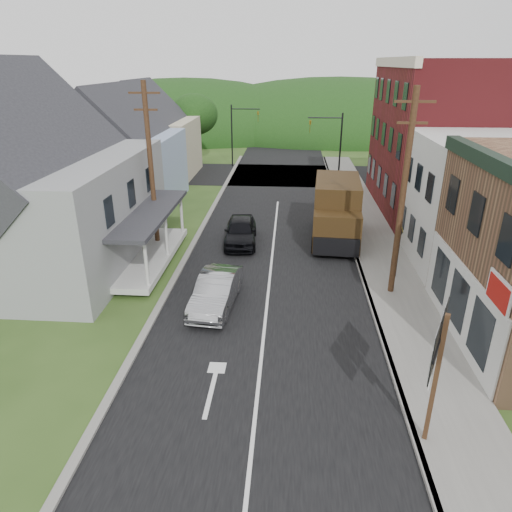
% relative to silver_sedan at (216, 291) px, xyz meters
% --- Properties ---
extents(ground, '(120.00, 120.00, 0.00)m').
position_rel_silver_sedan_xyz_m(ground, '(2.18, -1.74, -0.72)').
color(ground, '#2D4719').
rests_on(ground, ground).
extents(road, '(9.00, 90.00, 0.02)m').
position_rel_silver_sedan_xyz_m(road, '(2.18, 8.26, -0.72)').
color(road, black).
rests_on(road, ground).
extents(cross_road, '(60.00, 9.00, 0.02)m').
position_rel_silver_sedan_xyz_m(cross_road, '(2.18, 25.26, -0.72)').
color(cross_road, black).
rests_on(cross_road, ground).
extents(sidewalk_right, '(2.80, 55.00, 0.15)m').
position_rel_silver_sedan_xyz_m(sidewalk_right, '(8.08, 6.26, -0.65)').
color(sidewalk_right, slate).
rests_on(sidewalk_right, ground).
extents(curb_right, '(0.20, 55.00, 0.15)m').
position_rel_silver_sedan_xyz_m(curb_right, '(6.73, 6.26, -0.65)').
color(curb_right, slate).
rests_on(curb_right, ground).
extents(curb_left, '(0.30, 55.00, 0.12)m').
position_rel_silver_sedan_xyz_m(curb_left, '(-2.47, 6.26, -0.66)').
color(curb_left, slate).
rests_on(curb_left, ground).
extents(storefront_white, '(8.00, 7.00, 6.50)m').
position_rel_silver_sedan_xyz_m(storefront_white, '(13.48, 5.76, 2.53)').
color(storefront_white, silver).
rests_on(storefront_white, ground).
extents(storefront_red, '(8.00, 12.00, 10.00)m').
position_rel_silver_sedan_xyz_m(storefront_red, '(13.48, 15.26, 4.28)').
color(storefront_red, maroon).
rests_on(storefront_red, ground).
extents(house_gray, '(10.20, 12.24, 8.35)m').
position_rel_silver_sedan_xyz_m(house_gray, '(-9.82, 4.26, 3.51)').
color(house_gray, gray).
rests_on(house_gray, ground).
extents(house_blue, '(7.14, 8.16, 7.28)m').
position_rel_silver_sedan_xyz_m(house_blue, '(-8.82, 15.26, 2.97)').
color(house_blue, '#9CB4D5').
rests_on(house_blue, ground).
extents(house_cream, '(7.14, 8.16, 7.28)m').
position_rel_silver_sedan_xyz_m(house_cream, '(-9.32, 24.26, 2.97)').
color(house_cream, '#BEB393').
rests_on(house_cream, ground).
extents(utility_pole_right, '(1.60, 0.26, 9.00)m').
position_rel_silver_sedan_xyz_m(utility_pole_right, '(7.78, 1.76, 3.93)').
color(utility_pole_right, '#472D19').
rests_on(utility_pole_right, ground).
extents(utility_pole_left, '(1.60, 0.26, 9.00)m').
position_rel_silver_sedan_xyz_m(utility_pole_left, '(-4.32, 6.26, 3.93)').
color(utility_pole_left, '#472D19').
rests_on(utility_pole_left, ground).
extents(traffic_signal_right, '(2.87, 0.20, 6.00)m').
position_rel_silver_sedan_xyz_m(traffic_signal_right, '(6.48, 21.76, 3.03)').
color(traffic_signal_right, black).
rests_on(traffic_signal_right, ground).
extents(traffic_signal_left, '(2.87, 0.20, 6.00)m').
position_rel_silver_sedan_xyz_m(traffic_signal_left, '(-2.13, 28.76, 3.03)').
color(traffic_signal_left, black).
rests_on(traffic_signal_left, ground).
extents(tree_left_b, '(4.80, 4.80, 6.94)m').
position_rel_silver_sedan_xyz_m(tree_left_b, '(-14.82, 10.26, 4.16)').
color(tree_left_b, '#382616').
rests_on(tree_left_b, ground).
extents(tree_left_c, '(5.80, 5.80, 8.41)m').
position_rel_silver_sedan_xyz_m(tree_left_c, '(-16.82, 18.26, 5.21)').
color(tree_left_c, '#382616').
rests_on(tree_left_c, ground).
extents(tree_left_d, '(4.80, 4.80, 6.94)m').
position_rel_silver_sedan_xyz_m(tree_left_d, '(-6.82, 30.26, 4.16)').
color(tree_left_d, '#382616').
rests_on(tree_left_d, ground).
extents(forested_ridge, '(90.00, 30.00, 16.00)m').
position_rel_silver_sedan_xyz_m(forested_ridge, '(2.18, 53.26, -0.72)').
color(forested_ridge, black).
rests_on(forested_ridge, ground).
extents(silver_sedan, '(1.92, 4.52, 1.45)m').
position_rel_silver_sedan_xyz_m(silver_sedan, '(0.00, 0.00, 0.00)').
color(silver_sedan, '#A3A4A8').
rests_on(silver_sedan, ground).
extents(dark_sedan, '(2.07, 4.56, 1.52)m').
position_rel_silver_sedan_xyz_m(dark_sedan, '(0.26, 7.52, 0.04)').
color(dark_sedan, black).
rests_on(dark_sedan, ground).
extents(delivery_van, '(3.00, 6.48, 3.54)m').
position_rel_silver_sedan_xyz_m(delivery_van, '(5.79, 8.48, 1.06)').
color(delivery_van, '#31210D').
rests_on(delivery_van, ground).
extents(route_sign_cluster, '(1.01, 2.10, 3.97)m').
position_rel_silver_sedan_xyz_m(route_sign_cluster, '(6.92, -7.19, 2.00)').
color(route_sign_cluster, '#472D19').
rests_on(route_sign_cluster, sidewalk_right).
extents(warning_sign, '(0.18, 0.76, 2.78)m').
position_rel_silver_sedan_xyz_m(warning_sign, '(8.28, 3.35, 1.20)').
color(warning_sign, black).
rests_on(warning_sign, sidewalk_right).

